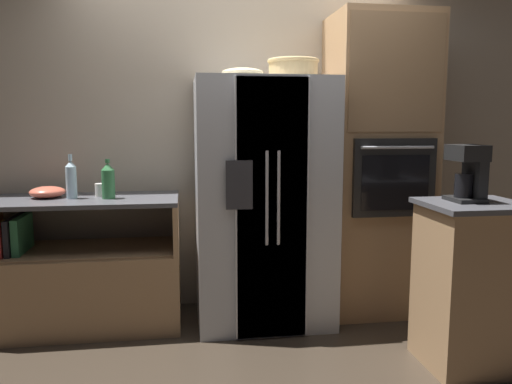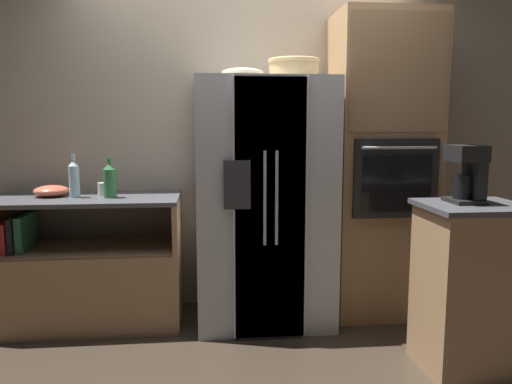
# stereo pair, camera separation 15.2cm
# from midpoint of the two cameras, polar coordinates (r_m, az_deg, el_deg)

# --- Properties ---
(ground_plane) EXTENTS (20.00, 20.00, 0.00)m
(ground_plane) POSITION_cam_midpoint_polar(r_m,az_deg,el_deg) (3.72, 0.18, -14.70)
(ground_plane) COLOR #382D23
(wall_back) EXTENTS (12.00, 0.06, 2.80)m
(wall_back) POSITION_cam_midpoint_polar(r_m,az_deg,el_deg) (3.92, -0.56, 7.44)
(wall_back) COLOR tan
(wall_back) RESTS_ON ground_plane
(counter_left) EXTENTS (1.32, 0.64, 0.92)m
(counter_left) POSITION_cam_midpoint_polar(r_m,az_deg,el_deg) (3.80, -17.83, -9.26)
(counter_left) COLOR #A87F56
(counter_left) RESTS_ON ground_plane
(refrigerator) EXTENTS (0.95, 0.78, 1.74)m
(refrigerator) POSITION_cam_midpoint_polar(r_m,az_deg,el_deg) (3.57, 2.09, -1.18)
(refrigerator) COLOR silver
(refrigerator) RESTS_ON ground_plane
(wall_oven) EXTENTS (0.72, 0.65, 2.21)m
(wall_oven) POSITION_cam_midpoint_polar(r_m,az_deg,el_deg) (3.84, 15.15, 2.80)
(wall_oven) COLOR #A87F56
(wall_oven) RESTS_ON ground_plane
(island_counter) EXTENTS (0.56, 0.51, 0.98)m
(island_counter) POSITION_cam_midpoint_polar(r_m,az_deg,el_deg) (3.19, 24.50, -9.93)
(island_counter) COLOR #A87F56
(island_counter) RESTS_ON ground_plane
(wicker_basket) EXTENTS (0.36, 0.36, 0.13)m
(wicker_basket) POSITION_cam_midpoint_polar(r_m,az_deg,el_deg) (3.54, 5.61, 13.94)
(wicker_basket) COLOR tan
(wicker_basket) RESTS_ON refrigerator
(fruit_bowl) EXTENTS (0.28, 0.28, 0.06)m
(fruit_bowl) POSITION_cam_midpoint_polar(r_m,az_deg,el_deg) (3.45, -0.25, 13.48)
(fruit_bowl) COLOR beige
(fruit_bowl) RESTS_ON refrigerator
(bottle_tall) EXTENTS (0.09, 0.09, 0.27)m
(bottle_tall) POSITION_cam_midpoint_polar(r_m,az_deg,el_deg) (3.58, -15.19, 1.35)
(bottle_tall) COLOR #33723F
(bottle_tall) RESTS_ON counter_left
(bottle_short) EXTENTS (0.07, 0.07, 0.30)m
(bottle_short) POSITION_cam_midpoint_polar(r_m,az_deg,el_deg) (3.67, -18.97, 1.47)
(bottle_short) COLOR silver
(bottle_short) RESTS_ON counter_left
(mug) EXTENTS (0.12, 0.08, 0.09)m
(mug) POSITION_cam_midpoint_polar(r_m,az_deg,el_deg) (3.73, -15.84, 0.34)
(mug) COLOR silver
(mug) RESTS_ON counter_left
(mixing_bowl) EXTENTS (0.24, 0.24, 0.08)m
(mixing_bowl) POSITION_cam_midpoint_polar(r_m,az_deg,el_deg) (3.78, -21.29, 0.12)
(mixing_bowl) COLOR #DB664C
(mixing_bowl) RESTS_ON counter_left
(coffee_maker) EXTENTS (0.17, 0.21, 0.33)m
(coffee_maker) POSITION_cam_midpoint_polar(r_m,az_deg,el_deg) (3.08, 24.45, 2.19)
(coffee_maker) COLOR black
(coffee_maker) RESTS_ON island_counter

